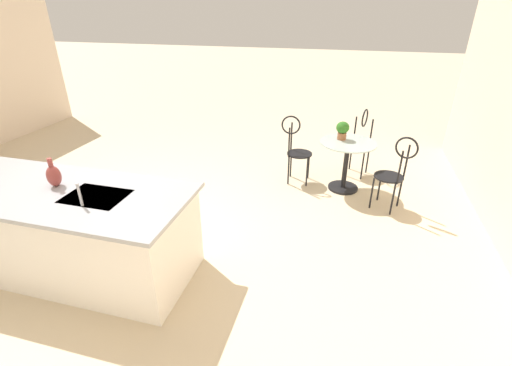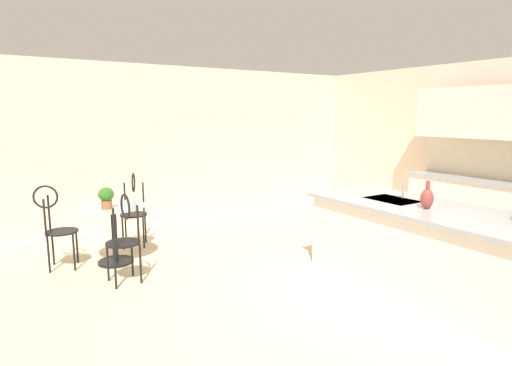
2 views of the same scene
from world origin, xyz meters
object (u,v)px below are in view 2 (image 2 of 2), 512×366
(bistro_table, at_px, (114,229))
(potted_plant_on_table, at_px, (106,197))
(chair_by_island, at_px, (134,206))
(chair_near_window, at_px, (124,234))
(vase_on_counter, at_px, (427,198))
(chair_toward_desk, at_px, (56,223))

(bistro_table, height_order, potted_plant_on_table, potted_plant_on_table)
(chair_by_island, bearing_deg, chair_near_window, -20.58)
(chair_near_window, height_order, potted_plant_on_table, chair_near_window)
(chair_near_window, xyz_separation_m, vase_on_counter, (1.94, 2.56, 0.46))
(chair_by_island, xyz_separation_m, potted_plant_on_table, (0.72, -0.53, 0.32))
(bistro_table, relative_size, vase_on_counter, 2.78)
(potted_plant_on_table, distance_m, vase_on_counter, 3.66)
(chair_toward_desk, bearing_deg, chair_near_window, 31.10)
(potted_plant_on_table, height_order, vase_on_counter, vase_on_counter)
(bistro_table, distance_m, chair_by_island, 0.77)
(chair_toward_desk, bearing_deg, vase_on_counter, 47.42)
(chair_near_window, relative_size, vase_on_counter, 3.62)
(chair_by_island, relative_size, vase_on_counter, 3.62)
(chair_by_island, xyz_separation_m, vase_on_counter, (3.31, 2.05, 0.46))
(chair_toward_desk, relative_size, potted_plant_on_table, 4.00)
(potted_plant_on_table, bearing_deg, bistro_table, 136.61)
(chair_near_window, bearing_deg, bistro_table, 174.24)
(bistro_table, bearing_deg, chair_by_island, 144.63)
(chair_by_island, distance_m, potted_plant_on_table, 0.95)
(potted_plant_on_table, bearing_deg, chair_toward_desk, -117.59)
(chair_toward_desk, xyz_separation_m, potted_plant_on_table, (0.28, 0.54, 0.32))
(potted_plant_on_table, xyz_separation_m, vase_on_counter, (2.59, 2.58, 0.14))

